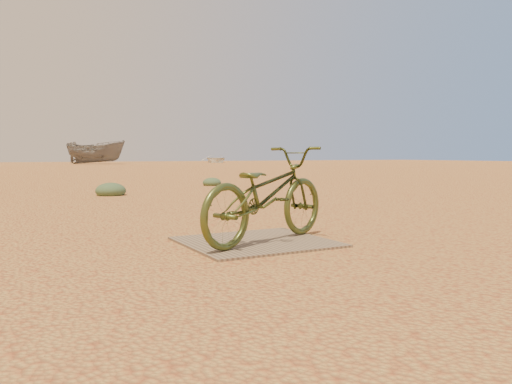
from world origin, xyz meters
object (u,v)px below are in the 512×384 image
plywood_board (256,242)px  bicycle (266,194)px  boat_far_right (216,159)px  boat_mid_right (96,152)px

plywood_board → bicycle: bicycle is taller
plywood_board → boat_far_right: bearing=66.8°
bicycle → boat_far_right: size_ratio=0.43×
plywood_board → boat_far_right: (19.47, 45.49, 0.42)m
boat_mid_right → boat_far_right: (12.89, 1.59, -0.67)m
plywood_board → bicycle: size_ratio=0.78×
boat_mid_right → plywood_board: bearing=-154.5°
plywood_board → boat_mid_right: (6.58, 43.91, 1.09)m
bicycle → boat_mid_right: 44.48m
boat_far_right → bicycle: bearing=-96.7°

